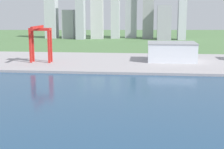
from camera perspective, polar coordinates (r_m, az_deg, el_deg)
ground_plane at (r=198.05m, az=-1.44°, el=-6.69°), size 2400.00×2400.00×0.00m
industrial_pier at (r=382.49m, az=2.14°, el=2.13°), size 840.00×140.00×2.50m
port_crane_red at (r=376.36m, az=-12.13°, el=6.33°), size 23.10×36.91×40.36m
warehouse_main at (r=387.00m, az=10.08°, el=3.84°), size 54.14×40.00×21.15m
distant_skyline at (r=702.11m, az=0.38°, el=10.36°), size 289.76×58.29×148.69m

